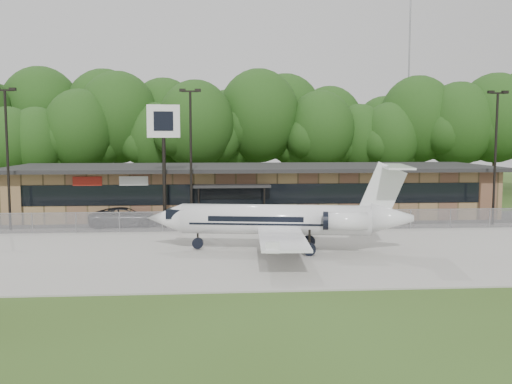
{
  "coord_description": "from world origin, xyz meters",
  "views": [
    {
      "loc": [
        -3.36,
        -25.31,
        6.84
      ],
      "look_at": [
        -0.57,
        12.0,
        3.15
      ],
      "focal_mm": 40.0,
      "sensor_mm": 36.0,
      "label": 1
    }
  ],
  "objects": [
    {
      "name": "ground",
      "position": [
        0.0,
        0.0,
        0.0
      ],
      "size": [
        160.0,
        160.0,
        0.0
      ],
      "primitive_type": "plane",
      "color": "#324619",
      "rests_on": "ground"
    },
    {
      "name": "apron",
      "position": [
        0.0,
        8.0,
        0.04
      ],
      "size": [
        64.0,
        18.0,
        0.08
      ],
      "primitive_type": "cube",
      "color": "#9E9B93",
      "rests_on": "ground"
    },
    {
      "name": "parking_lot",
      "position": [
        0.0,
        19.5,
        0.03
      ],
      "size": [
        50.0,
        9.0,
        0.06
      ],
      "primitive_type": "cube",
      "color": "#383835",
      "rests_on": "ground"
    },
    {
      "name": "terminal",
      "position": [
        -0.0,
        23.94,
        2.18
      ],
      "size": [
        41.0,
        11.65,
        4.3
      ],
      "color": "olive",
      "rests_on": "ground"
    },
    {
      "name": "fence",
      "position": [
        0.0,
        15.0,
        0.78
      ],
      "size": [
        46.0,
        0.04,
        1.52
      ],
      "color": "gray",
      "rests_on": "ground"
    },
    {
      "name": "treeline",
      "position": [
        0.0,
        42.0,
        7.5
      ],
      "size": [
        72.0,
        12.0,
        15.0
      ],
      "primitive_type": null,
      "color": "#173711",
      "rests_on": "ground"
    },
    {
      "name": "radio_mast",
      "position": [
        22.0,
        48.0,
        12.5
      ],
      "size": [
        0.2,
        0.2,
        25.0
      ],
      "primitive_type": "cylinder",
      "color": "gray",
      "rests_on": "ground"
    },
    {
      "name": "light_pole_left",
      "position": [
        -18.0,
        16.5,
        5.98
      ],
      "size": [
        1.55,
        0.3,
        10.23
      ],
      "color": "black",
      "rests_on": "ground"
    },
    {
      "name": "light_pole_mid",
      "position": [
        -5.0,
        16.5,
        5.98
      ],
      "size": [
        1.55,
        0.3,
        10.23
      ],
      "color": "black",
      "rests_on": "ground"
    },
    {
      "name": "light_pole_right",
      "position": [
        18.0,
        16.5,
        5.98
      ],
      "size": [
        1.55,
        0.3,
        10.23
      ],
      "color": "black",
      "rests_on": "ground"
    },
    {
      "name": "business_jet",
      "position": [
        0.81,
        7.54,
        1.9
      ],
      "size": [
        15.75,
        14.11,
        5.3
      ],
      "rotation": [
        0.0,
        0.0,
        -0.16
      ],
      "color": "white",
      "rests_on": "ground"
    },
    {
      "name": "suv",
      "position": [
        -10.02,
        17.74,
        0.74
      ],
      "size": [
        5.62,
        3.11,
        1.49
      ],
      "primitive_type": "imported",
      "rotation": [
        0.0,
        0.0,
        1.69
      ],
      "color": "#28272A",
      "rests_on": "ground"
    },
    {
      "name": "pole_sign",
      "position": [
        -6.98,
        16.79,
        6.96
      ],
      "size": [
        2.4,
        0.55,
        9.1
      ],
      "rotation": [
        0.0,
        0.0,
        0.12
      ],
      "color": "black",
      "rests_on": "ground"
    }
  ]
}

